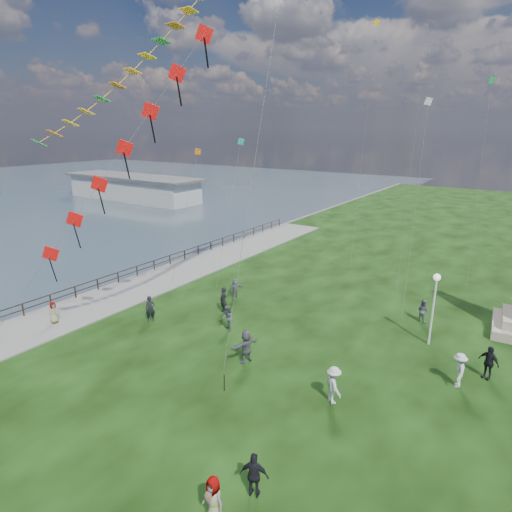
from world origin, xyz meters
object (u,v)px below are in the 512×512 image
Objects in this scene: lamppost at (435,294)px; person_7 at (423,310)px; person_11 at (246,346)px; person_10 at (54,314)px; person_1 at (227,318)px; person_2 at (333,385)px; person_3 at (254,475)px; person_8 at (459,370)px; person_6 at (223,300)px; pier_pavilion at (133,187)px; person_5 at (235,288)px; person_4 at (214,500)px; person_0 at (150,309)px; person_9 at (488,362)px.

person_7 is (-1.17, 3.06, -2.46)m from lamppost.
person_10 is at bearing -60.15° from person_11.
person_1 is 9.29m from person_2.
person_10 is at bearing 45.66° from person_2.
person_3 is 12.23m from person_8.
person_6 is 15.36m from person_8.
pier_pavilion is 56.37m from person_6.
person_2 is at bearing -1.82° from person_6.
pier_pavilion reaches higher than person_11.
person_5 is at bearing -177.29° from lamppost.
person_4 is 1.15× the size of person_5.
person_5 is at bearing 20.66° from person_0.
person_0 is at bearing 175.31° from person_5.
pier_pavilion is 71.88m from person_3.
person_5 is at bearing -28.74° from person_10.
person_0 is 13.97m from person_2.
person_8 is at bearing -40.01° from person_0.
pier_pavilion is at bearing -108.77° from person_11.
person_10 is at bearing 52.37° from person_7.
person_4 is 0.93× the size of person_6.
person_2 is at bearing -109.78° from person_3.
person_7 is at bearing 91.89° from person_4.
person_4 is at bearing -89.44° from person_9.
person_11 is at bearing -80.33° from person_8.
person_3 is 1.00× the size of person_4.
person_2 is 0.98× the size of person_11.
lamppost is 9.14m from person_2.
person_10 is (-7.19, -10.41, -0.04)m from person_5.
person_2 is at bearing 101.19° from person_7.
lamppost is 2.55× the size of person_4.
person_2 is 0.98× the size of person_6.
person_3 reaches higher than person_7.
person_2 reaches higher than person_8.
person_2 is at bearing -76.36° from person_10.
pier_pavilion is 19.61× the size of person_5.
lamppost is 15.42m from person_3.
lamppost is at bearing -25.37° from pier_pavilion.
person_3 is 14.20m from person_9.
person_1 reaches higher than person_7.
person_6 is 6.85m from person_11.
pier_pavilion is 55.08m from person_10.
person_2 is at bearing 93.25° from person_4.
person_1 is (48.59, -33.72, -0.98)m from pier_pavilion.
person_9 is at bearing -36.01° from person_0.
person_1 is (-11.16, -5.39, -2.39)m from lamppost.
person_6 is at bearing 177.99° from person_1.
person_6 is 16.52m from person_9.
person_2 is at bearing 99.07° from person_11.
person_8 is at bearing 75.18° from person_4.
lamppost is 2.47× the size of person_8.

